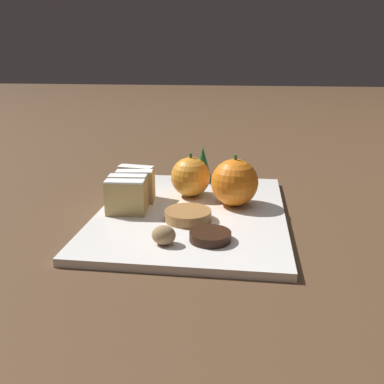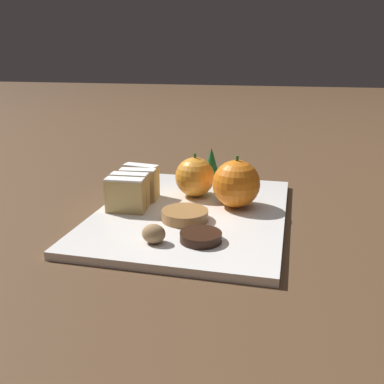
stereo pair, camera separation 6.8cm
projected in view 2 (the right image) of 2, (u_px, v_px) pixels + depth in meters
The scene contains 12 objects.
ground_plane at pixel (192, 216), 0.70m from camera, with size 6.00×6.00×0.00m, color #513823.
serving_platter at pixel (192, 213), 0.70m from camera, with size 0.30×0.39×0.01m.
stollen_slice_front at pixel (125, 195), 0.67m from camera, with size 0.06×0.03×0.06m.
stollen_slice_second at pixel (130, 190), 0.70m from camera, with size 0.06×0.03×0.06m.
stollen_slice_third at pixel (138, 185), 0.73m from camera, with size 0.06×0.03×0.06m.
stollen_slice_fourth at pixel (141, 180), 0.76m from camera, with size 0.06×0.03×0.06m.
orange_near at pixel (236, 184), 0.70m from camera, with size 0.08×0.08×0.09m.
orange_far at pixel (195, 177), 0.75m from camera, with size 0.07×0.07×0.08m.
walnut at pixel (154, 234), 0.57m from camera, with size 0.03×0.03×0.03m.
chocolate_cookie at pixel (201, 237), 0.58m from camera, with size 0.06×0.06×0.01m.
gingerbread_cookie at pixel (182, 215), 0.65m from camera, with size 0.07×0.07×0.02m.
evergreen_sprig at pixel (210, 165), 0.83m from camera, with size 0.04×0.04×0.07m.
Camera 2 is at (0.15, -0.63, 0.25)m, focal length 40.00 mm.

